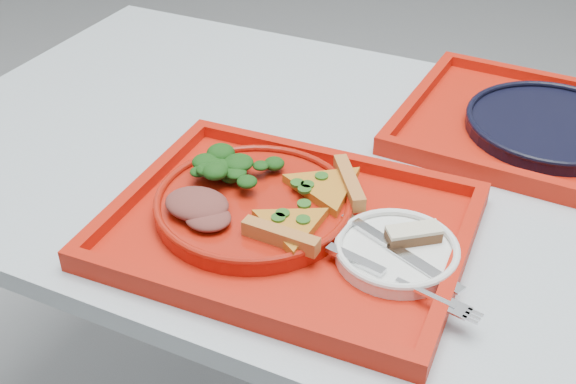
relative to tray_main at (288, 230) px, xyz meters
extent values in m
cube|color=#A4B0B8|center=(0.13, 0.18, -0.02)|extent=(1.60, 0.80, 0.03)
cylinder|color=gray|center=(-0.59, 0.50, -0.40)|extent=(0.05, 0.05, 0.72)
cube|color=#B61809|center=(0.00, 0.00, 0.00)|extent=(0.46, 0.37, 0.01)
cube|color=#B61809|center=(0.27, 0.39, 0.00)|extent=(0.47, 0.37, 0.01)
cylinder|color=#A3180A|center=(-0.05, 0.01, 0.02)|extent=(0.26, 0.26, 0.02)
cylinder|color=white|center=(0.14, 0.00, 0.01)|extent=(0.15, 0.15, 0.01)
cylinder|color=black|center=(0.27, 0.39, 0.01)|extent=(0.26, 0.26, 0.02)
ellipsoid|color=black|center=(-0.10, 0.05, 0.05)|extent=(0.10, 0.09, 0.05)
ellipsoid|color=brown|center=(-0.11, -0.04, 0.04)|extent=(0.09, 0.07, 0.03)
cube|color=#53361B|center=(0.16, 0.02, 0.03)|extent=(0.07, 0.06, 0.01)
cube|color=beige|center=(0.16, 0.02, 0.04)|extent=(0.07, 0.06, 0.00)
cube|color=silver|center=(0.15, -0.01, 0.02)|extent=(0.18, 0.09, 0.01)
cube|color=silver|center=(0.16, -0.06, 0.02)|extent=(0.19, 0.06, 0.01)
camera|label=1|loc=(0.31, -0.66, 0.58)|focal=45.00mm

